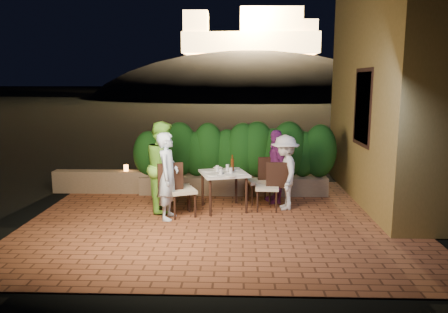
{
  "coord_description": "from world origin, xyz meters",
  "views": [
    {
      "loc": [
        0.31,
        -7.34,
        2.52
      ],
      "look_at": [
        0.03,
        1.14,
        1.05
      ],
      "focal_mm": 35.0,
      "sensor_mm": 36.0,
      "label": 1
    }
  ],
  "objects_px": {
    "chair_right_front": "(267,186)",
    "chair_left_back": "(179,186)",
    "diner_blue": "(168,176)",
    "diner_purple": "(276,166)",
    "chair_left_front": "(182,189)",
    "dining_table": "(224,191)",
    "chair_right_back": "(259,180)",
    "diner_white": "(285,172)",
    "parapet_lamp": "(126,168)",
    "diner_green": "(164,166)",
    "bowl": "(218,168)",
    "beer_bottle": "(232,163)"
  },
  "relations": [
    {
      "from": "chair_right_back",
      "to": "diner_blue",
      "type": "relative_size",
      "value": 0.6
    },
    {
      "from": "beer_bottle",
      "to": "chair_left_front",
      "type": "relative_size",
      "value": 0.32
    },
    {
      "from": "dining_table",
      "to": "diner_blue",
      "type": "xyz_separation_m",
      "value": [
        -1.0,
        -0.61,
        0.43
      ]
    },
    {
      "from": "dining_table",
      "to": "parapet_lamp",
      "type": "height_order",
      "value": "dining_table"
    },
    {
      "from": "dining_table",
      "to": "diner_green",
      "type": "xyz_separation_m",
      "value": [
        -1.17,
        -0.07,
        0.5
      ]
    },
    {
      "from": "bowl",
      "to": "diner_purple",
      "type": "xyz_separation_m",
      "value": [
        1.2,
        0.28,
        -0.0
      ]
    },
    {
      "from": "diner_blue",
      "to": "diner_purple",
      "type": "relative_size",
      "value": 1.05
    },
    {
      "from": "chair_left_front",
      "to": "diner_green",
      "type": "xyz_separation_m",
      "value": [
        -0.4,
        0.37,
        0.36
      ]
    },
    {
      "from": "diner_blue",
      "to": "diner_purple",
      "type": "xyz_separation_m",
      "value": [
        2.07,
        1.2,
        -0.04
      ]
    },
    {
      "from": "dining_table",
      "to": "chair_left_front",
      "type": "height_order",
      "value": "chair_left_front"
    },
    {
      "from": "chair_right_back",
      "to": "chair_right_front",
      "type": "bearing_deg",
      "value": 93.24
    },
    {
      "from": "diner_blue",
      "to": "parapet_lamp",
      "type": "xyz_separation_m",
      "value": [
        -1.27,
        1.88,
        -0.23
      ]
    },
    {
      "from": "diner_blue",
      "to": "diner_purple",
      "type": "height_order",
      "value": "diner_blue"
    },
    {
      "from": "chair_left_back",
      "to": "parapet_lamp",
      "type": "relative_size",
      "value": 6.48
    },
    {
      "from": "bowl",
      "to": "chair_right_back",
      "type": "xyz_separation_m",
      "value": [
        0.85,
        0.2,
        -0.29
      ]
    },
    {
      "from": "beer_bottle",
      "to": "parapet_lamp",
      "type": "distance_m",
      "value": 2.71
    },
    {
      "from": "chair_right_front",
      "to": "diner_white",
      "type": "height_order",
      "value": "diner_white"
    },
    {
      "from": "dining_table",
      "to": "chair_right_back",
      "type": "distance_m",
      "value": 0.88
    },
    {
      "from": "dining_table",
      "to": "diner_purple",
      "type": "xyz_separation_m",
      "value": [
        1.07,
        0.58,
        0.39
      ]
    },
    {
      "from": "chair_left_front",
      "to": "bowl",
      "type": "bearing_deg",
      "value": 26.95
    },
    {
      "from": "chair_left_back",
      "to": "parapet_lamp",
      "type": "height_order",
      "value": "chair_left_back"
    },
    {
      "from": "beer_bottle",
      "to": "chair_left_front",
      "type": "bearing_deg",
      "value": -148.87
    },
    {
      "from": "chair_right_front",
      "to": "chair_left_back",
      "type": "bearing_deg",
      "value": 1.62
    },
    {
      "from": "chair_right_front",
      "to": "diner_green",
      "type": "distance_m",
      "value": 2.06
    },
    {
      "from": "chair_right_back",
      "to": "parapet_lamp",
      "type": "bearing_deg",
      "value": -25.65
    },
    {
      "from": "chair_left_front",
      "to": "chair_right_front",
      "type": "height_order",
      "value": "chair_left_front"
    },
    {
      "from": "diner_green",
      "to": "diner_blue",
      "type": "bearing_deg",
      "value": -173.73
    },
    {
      "from": "chair_right_front",
      "to": "chair_left_front",
      "type": "bearing_deg",
      "value": 18.19
    },
    {
      "from": "chair_right_front",
      "to": "parapet_lamp",
      "type": "distance_m",
      "value": 3.37
    },
    {
      "from": "beer_bottle",
      "to": "diner_blue",
      "type": "xyz_separation_m",
      "value": [
        -1.17,
        -0.73,
        -0.11
      ]
    },
    {
      "from": "chair_right_back",
      "to": "diner_green",
      "type": "height_order",
      "value": "diner_green"
    },
    {
      "from": "diner_green",
      "to": "parapet_lamp",
      "type": "distance_m",
      "value": 1.76
    },
    {
      "from": "chair_left_front",
      "to": "diner_white",
      "type": "xyz_separation_m",
      "value": [
        1.98,
        0.54,
        0.23
      ]
    },
    {
      "from": "diner_blue",
      "to": "parapet_lamp",
      "type": "height_order",
      "value": "diner_blue"
    },
    {
      "from": "diner_green",
      "to": "diner_white",
      "type": "bearing_deg",
      "value": -97.3
    },
    {
      "from": "chair_left_front",
      "to": "parapet_lamp",
      "type": "distance_m",
      "value": 2.27
    },
    {
      "from": "chair_right_front",
      "to": "diner_blue",
      "type": "relative_size",
      "value": 0.6
    },
    {
      "from": "chair_right_back",
      "to": "bowl",
      "type": "bearing_deg",
      "value": 1.77
    },
    {
      "from": "bowl",
      "to": "diner_white",
      "type": "relative_size",
      "value": 0.11
    },
    {
      "from": "chair_left_back",
      "to": "diner_blue",
      "type": "relative_size",
      "value": 0.56
    },
    {
      "from": "chair_left_front",
      "to": "beer_bottle",
      "type": "bearing_deg",
      "value": 8.63
    },
    {
      "from": "diner_blue",
      "to": "diner_green",
      "type": "bearing_deg",
      "value": 23.37
    },
    {
      "from": "chair_left_front",
      "to": "diner_white",
      "type": "distance_m",
      "value": 2.06
    },
    {
      "from": "beer_bottle",
      "to": "chair_left_back",
      "type": "relative_size",
      "value": 0.37
    },
    {
      "from": "chair_right_front",
      "to": "chair_right_back",
      "type": "distance_m",
      "value": 0.53
    },
    {
      "from": "chair_right_back",
      "to": "parapet_lamp",
      "type": "distance_m",
      "value": 3.08
    },
    {
      "from": "chair_right_back",
      "to": "parapet_lamp",
      "type": "xyz_separation_m",
      "value": [
        -2.98,
        0.76,
        0.09
      ]
    },
    {
      "from": "chair_left_back",
      "to": "diner_white",
      "type": "xyz_separation_m",
      "value": [
        2.1,
        0.05,
        0.29
      ]
    },
    {
      "from": "parapet_lamp",
      "to": "bowl",
      "type": "bearing_deg",
      "value": -24.24
    },
    {
      "from": "chair_left_back",
      "to": "diner_white",
      "type": "distance_m",
      "value": 2.12
    }
  ]
}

